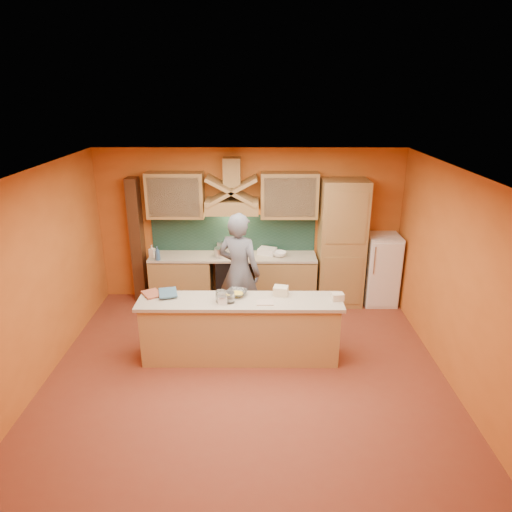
{
  "coord_description": "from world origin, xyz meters",
  "views": [
    {
      "loc": [
        0.16,
        -5.54,
        3.75
      ],
      "look_at": [
        0.12,
        0.9,
        1.39
      ],
      "focal_mm": 32.0,
      "sensor_mm": 36.0,
      "label": 1
    }
  ],
  "objects_px": {
    "stove": "(233,279)",
    "person": "(239,272)",
    "fridge": "(381,270)",
    "mixing_bowl": "(237,293)",
    "kitchen_scale": "(223,300)"
  },
  "relations": [
    {
      "from": "stove",
      "to": "mixing_bowl",
      "type": "height_order",
      "value": "mixing_bowl"
    },
    {
      "from": "stove",
      "to": "person",
      "type": "bearing_deg",
      "value": -80.97
    },
    {
      "from": "fridge",
      "to": "mixing_bowl",
      "type": "bearing_deg",
      "value": -145.58
    },
    {
      "from": "stove",
      "to": "fridge",
      "type": "distance_m",
      "value": 2.71
    },
    {
      "from": "mixing_bowl",
      "to": "person",
      "type": "bearing_deg",
      "value": 89.62
    },
    {
      "from": "stove",
      "to": "person",
      "type": "distance_m",
      "value": 1.11
    },
    {
      "from": "kitchen_scale",
      "to": "mixing_bowl",
      "type": "distance_m",
      "value": 0.32
    },
    {
      "from": "stove",
      "to": "kitchen_scale",
      "type": "bearing_deg",
      "value": -90.95
    },
    {
      "from": "kitchen_scale",
      "to": "mixing_bowl",
      "type": "height_order",
      "value": "kitchen_scale"
    },
    {
      "from": "stove",
      "to": "fridge",
      "type": "bearing_deg",
      "value": 0.0
    },
    {
      "from": "fridge",
      "to": "mixing_bowl",
      "type": "xyz_separation_m",
      "value": [
        -2.55,
        -1.75,
        0.33
      ]
    },
    {
      "from": "person",
      "to": "mixing_bowl",
      "type": "height_order",
      "value": "person"
    },
    {
      "from": "stove",
      "to": "mixing_bowl",
      "type": "bearing_deg",
      "value": -85.16
    },
    {
      "from": "stove",
      "to": "person",
      "type": "height_order",
      "value": "person"
    },
    {
      "from": "person",
      "to": "fridge",
      "type": "bearing_deg",
      "value": -134.96
    }
  ]
}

